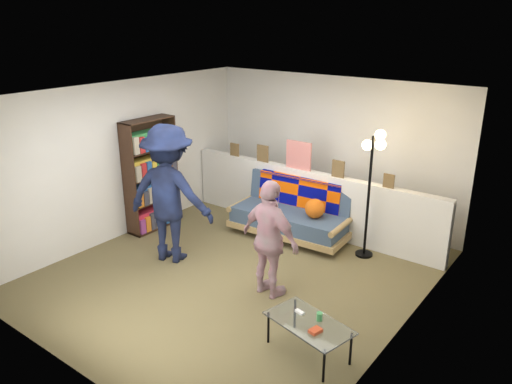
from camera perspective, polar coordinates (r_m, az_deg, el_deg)
ground at (r=6.87m, az=-2.03°, el=-9.19°), size 5.00×5.00×0.00m
room_shell at (r=6.59m, az=0.37°, el=5.26°), size 4.60×5.05×2.45m
half_wall_ledge at (r=8.00m, az=6.04°, el=-1.01°), size 4.45×0.15×1.00m
ledge_decor at (r=7.89m, az=4.73°, el=3.90°), size 2.97×0.02×0.45m
futon_sofa at (r=7.83m, az=4.26°, el=-2.42°), size 1.92×1.02×0.80m
bookshelf at (r=8.13m, az=-11.90°, el=1.53°), size 0.30×0.90×1.80m
coffee_table at (r=5.25m, az=6.11°, el=-14.83°), size 0.97×0.67×0.46m
floor_lamp at (r=7.03m, az=13.20°, el=2.59°), size 0.39×0.34×1.85m
person_left at (r=6.97m, az=-9.88°, el=-0.23°), size 1.41×1.05×1.95m
person_right at (r=6.04m, az=1.63°, el=-5.47°), size 0.92×0.49×1.49m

